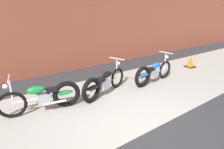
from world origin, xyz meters
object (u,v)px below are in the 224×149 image
Objects in this scene: traffic_cone at (190,62)px; motorcycle_green at (47,96)px; motorcycle_black at (102,84)px; motorcycle_blue at (152,73)px.

motorcycle_green is at bearing -178.99° from traffic_cone.
motorcycle_blue is at bearing -23.82° from motorcycle_black.
motorcycle_black and motorcycle_blue have the same top height.
motorcycle_black is 4.91m from traffic_cone.
traffic_cone is at bearing 1.08° from motorcycle_blue.
motorcycle_black is at bearing -177.68° from traffic_cone.
motorcycle_black is 3.50× the size of traffic_cone.
motorcycle_green and motorcycle_blue have the same top height.
motorcycle_black is at bearing 169.92° from motorcycle_blue.
motorcycle_black is (1.61, -0.08, 0.00)m from motorcycle_green.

